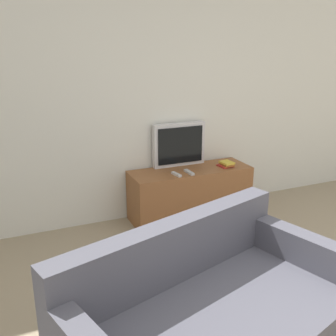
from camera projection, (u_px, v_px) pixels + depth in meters
The scene contains 7 objects.
wall_back at pixel (162, 102), 4.34m from camera, with size 9.00×0.06×2.60m.
tv_stand at pixel (190, 193), 4.48m from camera, with size 1.38×0.47×0.57m.
television at pixel (179, 144), 4.47m from camera, with size 0.62×0.09×0.49m.
couch at pixel (212, 326), 2.37m from camera, with size 1.98×1.45×0.85m.
book_stack at pixel (226, 164), 4.49m from camera, with size 0.16×0.18×0.06m.
remote_on_stand at pixel (189, 172), 4.26m from camera, with size 0.05×0.17×0.02m.
remote_secondary at pixel (176, 174), 4.19m from camera, with size 0.06×0.16×0.02m.
Camera 1 is at (-1.67, -0.99, 1.92)m, focal length 42.00 mm.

